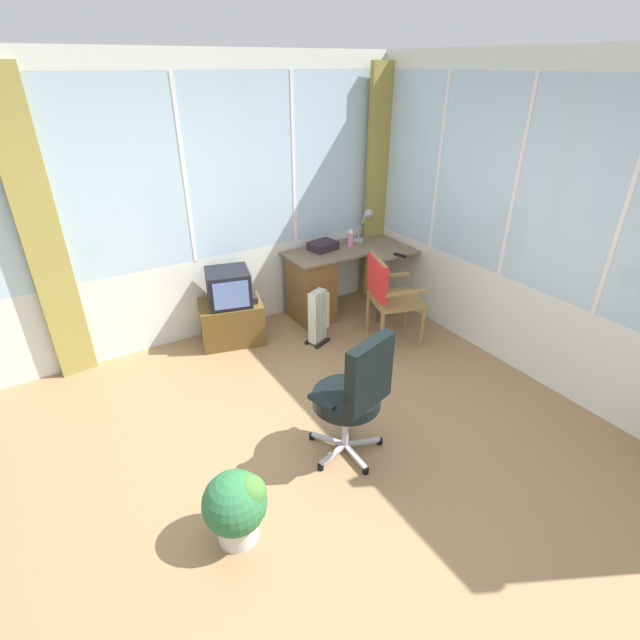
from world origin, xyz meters
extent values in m
cube|color=#96734D|center=(0.00, 0.00, -0.03)|extent=(5.66, 5.68, 0.06)
cube|color=silver|center=(0.00, 2.37, 0.43)|extent=(4.66, 0.06, 0.85)
cube|color=silver|center=(0.00, 2.37, 1.71)|extent=(4.57, 0.06, 1.72)
cube|color=silver|center=(0.00, 2.37, 2.66)|extent=(4.66, 0.06, 0.18)
cube|color=white|center=(-1.16, 2.37, 1.71)|extent=(0.04, 0.07, 1.72)
cube|color=white|center=(0.00, 2.37, 1.71)|extent=(0.04, 0.07, 1.72)
cube|color=white|center=(1.16, 2.37, 1.71)|extent=(0.04, 0.07, 1.72)
cube|color=silver|center=(2.36, 0.00, 0.43)|extent=(0.06, 4.68, 0.85)
cube|color=silver|center=(2.36, 0.00, 1.71)|extent=(0.06, 4.59, 1.72)
cube|color=silver|center=(2.36, 0.00, 2.66)|extent=(0.06, 4.68, 0.18)
cube|color=white|center=(2.36, -0.47, 1.71)|extent=(0.07, 0.04, 1.72)
cube|color=white|center=(2.36, 0.47, 1.71)|extent=(0.07, 0.04, 1.72)
cube|color=white|center=(2.36, 1.40, 1.71)|extent=(0.07, 0.04, 1.72)
cube|color=olive|center=(-1.28, 2.29, 1.32)|extent=(0.32, 0.11, 2.65)
cube|color=olive|center=(2.23, 2.24, 1.32)|extent=(0.32, 0.08, 2.65)
cube|color=#786449|center=(1.62, 2.04, 0.75)|extent=(1.37, 0.56, 0.02)
cube|color=#786449|center=(2.03, 1.63, 0.75)|extent=(0.56, 0.25, 0.02)
cube|color=brown|center=(1.17, 2.04, 0.36)|extent=(0.40, 0.52, 0.73)
cylinder|color=#4C4C51|center=(1.79, 1.55, 0.37)|extent=(0.04, 0.04, 0.74)
cylinder|color=#4C4C51|center=(0.98, 2.28, 0.37)|extent=(0.04, 0.04, 0.74)
cylinder|color=#B2B7BC|center=(1.91, 2.16, 0.77)|extent=(0.13, 0.13, 0.02)
cylinder|color=#B2B7BC|center=(1.91, 2.16, 0.87)|extent=(0.02, 0.02, 0.18)
cylinder|color=#B2B7BC|center=(1.96, 2.13, 1.05)|extent=(0.03, 0.07, 0.18)
cone|color=#B2B7BC|center=(2.01, 2.09, 1.09)|extent=(0.14, 0.14, 0.12)
cube|color=black|center=(2.00, 1.51, 0.77)|extent=(0.08, 0.16, 0.02)
cylinder|color=pink|center=(1.73, 2.06, 0.84)|extent=(0.06, 0.06, 0.16)
cone|color=white|center=(1.73, 2.06, 0.95)|extent=(0.06, 0.06, 0.06)
cube|color=#2C212B|center=(1.40, 2.13, 0.81)|extent=(0.34, 0.28, 0.09)
cylinder|color=olive|center=(1.81, 0.87, 0.22)|extent=(0.04, 0.04, 0.45)
cylinder|color=olive|center=(1.95, 1.29, 0.22)|extent=(0.04, 0.04, 0.45)
cylinder|color=olive|center=(1.39, 1.01, 0.22)|extent=(0.04, 0.04, 0.45)
cylinder|color=olive|center=(1.53, 1.42, 0.22)|extent=(0.04, 0.04, 0.45)
cube|color=olive|center=(1.67, 1.15, 0.47)|extent=(0.61, 0.61, 0.04)
cube|color=olive|center=(1.46, 1.21, 0.72)|extent=(0.17, 0.42, 0.45)
cube|color=red|center=(1.46, 1.21, 0.74)|extent=(0.20, 0.45, 0.38)
cube|color=olive|center=(1.60, 0.94, 0.65)|extent=(0.42, 0.17, 0.03)
cube|color=olive|center=(1.74, 1.35, 0.65)|extent=(0.42, 0.17, 0.03)
cube|color=#B7B7BF|center=(0.16, 0.01, 0.04)|extent=(0.28, 0.11, 0.02)
cylinder|color=black|center=(0.02, -0.02, 0.02)|extent=(0.05, 0.05, 0.05)
cube|color=#B7B7BF|center=(0.29, -0.09, 0.04)|extent=(0.05, 0.28, 0.02)
cylinder|color=black|center=(0.28, -0.23, 0.02)|extent=(0.05, 0.05, 0.05)
cube|color=#B7B7BF|center=(0.42, 0.01, 0.04)|extent=(0.28, 0.13, 0.02)
cylinder|color=black|center=(0.55, -0.04, 0.02)|extent=(0.05, 0.05, 0.05)
cube|color=#B7B7BF|center=(0.38, 0.16, 0.04)|extent=(0.20, 0.24, 0.02)
cylinder|color=black|center=(0.46, 0.27, 0.02)|extent=(0.05, 0.05, 0.05)
cube|color=#B7B7BF|center=(0.21, 0.17, 0.04)|extent=(0.19, 0.25, 0.02)
cylinder|color=black|center=(0.14, 0.29, 0.02)|extent=(0.05, 0.05, 0.05)
cylinder|color=#B7B7BF|center=(0.29, 0.05, 0.25)|extent=(0.05, 0.05, 0.39)
cylinder|color=black|center=(0.29, 0.05, 0.49)|extent=(0.50, 0.50, 0.09)
cube|color=black|center=(0.34, -0.13, 0.79)|extent=(0.43, 0.20, 0.51)
cube|color=black|center=(0.55, 0.13, 0.62)|extent=(0.11, 0.23, 0.04)
cube|color=black|center=(0.03, -0.02, 0.62)|extent=(0.11, 0.23, 0.04)
cube|color=brown|center=(0.21, 2.03, 0.22)|extent=(0.73, 0.59, 0.44)
cube|color=black|center=(0.21, 2.03, 0.62)|extent=(0.51, 0.49, 0.36)
cube|color=#6482CE|center=(0.15, 1.84, 0.62)|extent=(0.33, 0.10, 0.28)
cube|color=#262628|center=(0.34, 2.00, 0.48)|extent=(0.31, 0.28, 0.07)
cube|color=silver|center=(0.87, 1.49, 0.31)|extent=(0.05, 0.10, 0.57)
cube|color=silver|center=(0.90, 1.50, 0.31)|extent=(0.05, 0.10, 0.57)
cube|color=silver|center=(0.94, 1.52, 0.31)|extent=(0.05, 0.10, 0.57)
cube|color=silver|center=(0.98, 1.53, 0.31)|extent=(0.05, 0.10, 0.57)
cube|color=silver|center=(1.02, 1.55, 0.31)|extent=(0.05, 0.10, 0.57)
cube|color=black|center=(0.97, 1.45, 0.01)|extent=(0.22, 0.11, 0.03)
cube|color=black|center=(0.92, 1.58, 0.01)|extent=(0.22, 0.11, 0.03)
cube|color=silver|center=(1.06, 1.56, 0.34)|extent=(0.08, 0.10, 0.40)
cylinder|color=silver|center=(-0.71, -0.23, 0.08)|extent=(0.25, 0.25, 0.16)
sphere|color=#2D6D3E|center=(-0.71, -0.23, 0.30)|extent=(0.39, 0.39, 0.39)
sphere|color=#427933|center=(-0.63, -0.27, 0.38)|extent=(0.22, 0.22, 0.22)
camera|label=1|loc=(-1.32, -2.17, 2.62)|focal=26.59mm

